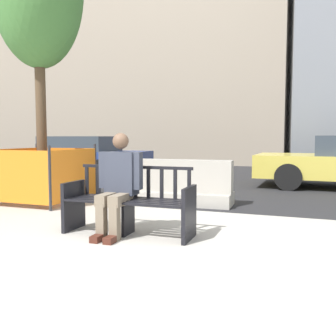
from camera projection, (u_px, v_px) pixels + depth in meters
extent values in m
plane|color=#B7B2A8|center=(153.00, 261.00, 3.81)|extent=(200.00, 200.00, 0.00)
cube|color=#28282B|center=(257.00, 177.00, 11.95)|extent=(120.00, 12.00, 0.01)
cube|color=black|center=(74.00, 205.00, 5.10)|extent=(0.06, 0.51, 0.66)
cube|color=black|center=(189.00, 213.00, 4.57)|extent=(0.06, 0.51, 0.66)
cube|color=black|center=(128.00, 217.00, 4.84)|extent=(0.05, 0.32, 0.45)
cube|color=black|center=(120.00, 203.00, 4.61)|extent=(1.60, 0.10, 0.02)
cube|color=black|center=(124.00, 202.00, 4.71)|extent=(1.60, 0.10, 0.02)
cube|color=black|center=(128.00, 200.00, 4.82)|extent=(1.60, 0.10, 0.02)
cube|color=black|center=(132.00, 199.00, 4.93)|extent=(1.60, 0.10, 0.02)
cube|color=black|center=(135.00, 198.00, 5.04)|extent=(1.60, 0.10, 0.02)
cube|color=black|center=(135.00, 167.00, 5.02)|extent=(1.60, 0.06, 0.04)
cube|color=black|center=(87.00, 180.00, 5.28)|extent=(0.04, 0.03, 0.38)
cube|color=black|center=(99.00, 181.00, 5.22)|extent=(0.04, 0.03, 0.38)
cube|color=black|center=(111.00, 182.00, 5.16)|extent=(0.04, 0.03, 0.38)
cube|color=black|center=(123.00, 182.00, 5.09)|extent=(0.04, 0.03, 0.38)
cube|color=black|center=(136.00, 183.00, 5.03)|extent=(0.04, 0.03, 0.38)
cube|color=black|center=(148.00, 183.00, 4.97)|extent=(0.04, 0.03, 0.38)
cube|color=black|center=(162.00, 184.00, 4.91)|extent=(0.04, 0.03, 0.38)
cube|color=black|center=(175.00, 184.00, 4.85)|extent=(0.04, 0.03, 0.38)
cube|color=black|center=(189.00, 185.00, 4.79)|extent=(0.04, 0.03, 0.38)
cube|color=black|center=(72.00, 183.00, 5.06)|extent=(0.06, 0.46, 0.03)
cube|color=black|center=(189.00, 188.00, 4.52)|extent=(0.06, 0.46, 0.03)
cube|color=#383D4C|center=(122.00, 173.00, 4.90)|extent=(0.40, 0.25, 0.56)
sphere|color=brown|center=(121.00, 141.00, 4.85)|extent=(0.21, 0.21, 0.21)
cube|color=#7F705B|center=(108.00, 199.00, 4.75)|extent=(0.15, 0.44, 0.14)
cube|color=#7F705B|center=(121.00, 199.00, 4.69)|extent=(0.15, 0.44, 0.14)
cube|color=#7F705B|center=(102.00, 221.00, 4.61)|extent=(0.11, 0.11, 0.45)
cube|color=#7F705B|center=(115.00, 222.00, 4.55)|extent=(0.11, 0.11, 0.45)
cube|color=#4C2319|center=(98.00, 238.00, 4.55)|extent=(0.11, 0.26, 0.08)
cube|color=#4C2319|center=(112.00, 239.00, 4.49)|extent=(0.11, 0.26, 0.08)
cube|color=#383D4C|center=(104.00, 170.00, 4.95)|extent=(0.09, 0.12, 0.48)
cube|color=#383D4C|center=(138.00, 171.00, 4.79)|extent=(0.09, 0.12, 0.48)
cube|color=#ADA89E|center=(179.00, 198.00, 7.07)|extent=(2.03, 0.76, 0.24)
cube|color=#ADA89E|center=(179.00, 176.00, 7.03)|extent=(2.01, 0.38, 0.60)
cylinder|color=brown|center=(41.00, 118.00, 7.21)|extent=(0.20, 0.20, 3.25)
cylinder|color=#2D2D33|center=(50.00, 178.00, 6.36)|extent=(0.05, 0.05, 1.12)
cylinder|color=#2D2D33|center=(37.00, 169.00, 8.24)|extent=(0.05, 0.05, 1.12)
cylinder|color=#2D2D33|center=(95.00, 171.00, 7.74)|extent=(0.05, 0.05, 1.12)
cube|color=orange|center=(15.00, 177.00, 6.61)|extent=(1.47, 0.03, 0.94)
cube|color=orange|center=(65.00, 170.00, 7.99)|extent=(1.47, 0.03, 0.94)
cube|color=orange|center=(13.00, 172.00, 7.55)|extent=(0.03, 1.47, 0.94)
cube|color=orange|center=(75.00, 174.00, 7.05)|extent=(0.03, 1.47, 0.94)
cylinder|color=black|center=(288.00, 177.00, 8.84)|extent=(0.65, 0.24, 0.64)
cylinder|color=black|center=(293.00, 171.00, 10.49)|extent=(0.65, 0.24, 0.64)
cube|color=navy|center=(76.00, 159.00, 12.19)|extent=(4.79, 1.93, 0.56)
cube|color=#38424C|center=(80.00, 144.00, 12.09)|extent=(2.25, 1.65, 0.47)
cylinder|color=black|center=(21.00, 167.00, 11.87)|extent=(0.64, 0.23, 0.64)
cylinder|color=black|center=(54.00, 163.00, 13.49)|extent=(0.64, 0.23, 0.64)
cylinder|color=black|center=(103.00, 169.00, 10.93)|extent=(0.64, 0.23, 0.64)
cylinder|color=black|center=(128.00, 165.00, 12.55)|extent=(0.64, 0.23, 0.64)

